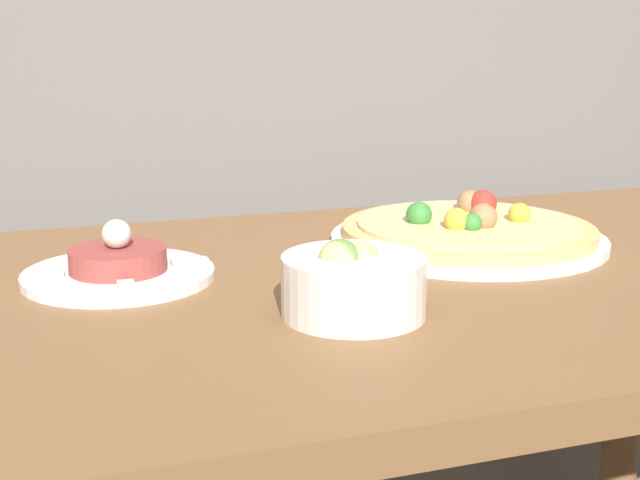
{
  "coord_description": "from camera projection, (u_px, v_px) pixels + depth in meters",
  "views": [
    {
      "loc": [
        -0.37,
        -0.5,
        1.02
      ],
      "look_at": [
        -0.07,
        0.37,
        0.79
      ],
      "focal_mm": 50.0,
      "sensor_mm": 36.0,
      "label": 1
    }
  ],
  "objects": [
    {
      "name": "small_bowl",
      "position": [
        352.0,
        283.0,
        0.82
      ],
      "size": [
        0.13,
        0.13,
        0.07
      ],
      "color": "silver",
      "rests_on": "dining_table"
    },
    {
      "name": "pizza_plate",
      "position": [
        468.0,
        232.0,
        1.1
      ],
      "size": [
        0.34,
        0.34,
        0.06
      ],
      "color": "white",
      "rests_on": "dining_table"
    },
    {
      "name": "tartare_plate",
      "position": [
        118.0,
        268.0,
        0.94
      ],
      "size": [
        0.2,
        0.2,
        0.07
      ],
      "color": "white",
      "rests_on": "dining_table"
    },
    {
      "name": "dining_table",
      "position": [
        387.0,
        373.0,
        0.99
      ],
      "size": [
        1.24,
        0.7,
        0.75
      ],
      "color": "brown",
      "rests_on": "ground_plane"
    }
  ]
}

